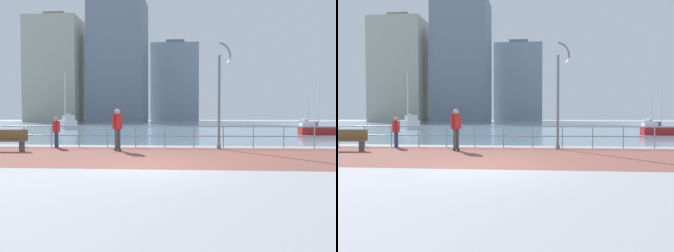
% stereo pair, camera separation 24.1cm
% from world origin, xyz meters
% --- Properties ---
extents(ground, '(220.00, 220.00, 0.00)m').
position_xyz_m(ground, '(0.00, 40.00, 0.00)').
color(ground, '#9E9EA3').
extents(brick_paving, '(28.00, 6.01, 0.01)m').
position_xyz_m(brick_paving, '(0.00, 2.46, 0.00)').
color(brick_paving, brown).
rests_on(brick_paving, ground).
extents(harbor_water, '(180.00, 88.00, 0.00)m').
position_xyz_m(harbor_water, '(0.00, 50.46, 0.00)').
color(harbor_water, '#6B899E').
rests_on(harbor_water, ground).
extents(waterfront_railing, '(25.25, 0.06, 1.04)m').
position_xyz_m(waterfront_railing, '(-0.00, 5.46, 0.72)').
color(waterfront_railing, '#8C99A3').
rests_on(waterfront_railing, ground).
extents(lamppost, '(0.78, 0.47, 4.84)m').
position_xyz_m(lamppost, '(2.69, 4.93, 2.68)').
color(lamppost, slate).
rests_on(lamppost, ground).
extents(skateboarder, '(0.39, 0.51, 1.82)m').
position_xyz_m(skateboarder, '(-1.91, 3.88, 1.10)').
color(skateboarder, black).
rests_on(skateboarder, ground).
extents(bystander, '(0.28, 0.56, 1.47)m').
position_xyz_m(bystander, '(-5.19, 5.11, 0.85)').
color(bystander, navy).
rests_on(bystander, ground).
extents(park_bench, '(1.62, 0.52, 0.92)m').
position_xyz_m(park_bench, '(-6.60, 3.50, 0.48)').
color(park_bench, brown).
rests_on(park_bench, ground).
extents(sailboat_navy, '(4.27, 4.95, 7.06)m').
position_xyz_m(sailboat_navy, '(-14.03, 27.20, 0.67)').
color(sailboat_navy, white).
rests_on(sailboat_navy, ground).
extents(sailboat_ivory, '(2.04, 3.38, 4.54)m').
position_xyz_m(sailboat_ivory, '(21.82, 43.83, 0.43)').
color(sailboat_ivory, '#284799').
rests_on(sailboat_ivory, ground).
extents(sailboat_teal, '(3.09, 1.08, 4.28)m').
position_xyz_m(sailboat_teal, '(11.83, 16.58, 0.41)').
color(sailboat_teal, '#B21E1E').
rests_on(sailboat_teal, ground).
extents(tower_glass, '(17.17, 14.04, 41.06)m').
position_xyz_m(tower_glass, '(-20.96, 85.96, 19.70)').
color(tower_glass, slate).
rests_on(tower_glass, ground).
extents(tower_beige, '(17.21, 13.74, 30.05)m').
position_xyz_m(tower_beige, '(-3.48, 103.49, 14.19)').
color(tower_beige, '#8493A3').
rests_on(tower_beige, ground).
extents(tower_slate, '(16.31, 12.56, 34.00)m').
position_xyz_m(tower_slate, '(-40.22, 83.09, 16.17)').
color(tower_slate, '#B2AD99').
rests_on(tower_slate, ground).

